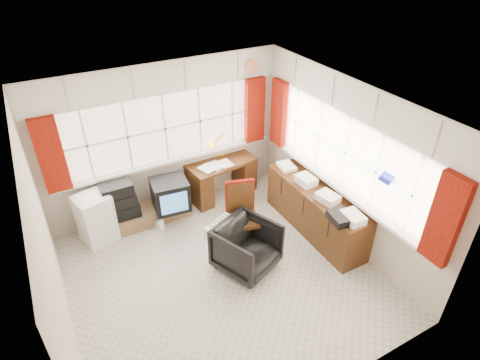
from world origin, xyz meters
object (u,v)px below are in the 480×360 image
object	(u,v)px
mini_fridge	(96,218)
tv_bench	(147,214)
task_chair	(241,213)
crt_tv	(170,194)
office_chair	(247,247)
radiator	(220,241)
desk	(222,176)
credenza	(315,210)
desk_lamp	(221,140)

from	to	relation	value
mini_fridge	tv_bench	bearing A→B (deg)	6.69
task_chair	tv_bench	bearing A→B (deg)	132.39
crt_tv	mini_fridge	world-z (taller)	mini_fridge
mini_fridge	office_chair	bearing A→B (deg)	-43.25
radiator	crt_tv	distance (m)	1.21
desk	radiator	distance (m)	1.58
office_chair	crt_tv	xyz separation A→B (m)	(-0.55, 1.54, 0.15)
desk	tv_bench	size ratio (longest dim) A/B	0.90
desk	office_chair	bearing A→B (deg)	-105.54
credenza	mini_fridge	xyz separation A→B (m)	(-3.08, 1.43, 0.01)
office_chair	crt_tv	bearing A→B (deg)	86.68
tv_bench	mini_fridge	size ratio (longest dim) A/B	1.75
desk	radiator	xyz separation A→B (m)	(-0.72, -1.40, -0.12)
desk_lamp	radiator	world-z (taller)	desk_lamp
office_chair	crt_tv	distance (m)	1.64
desk	tv_bench	world-z (taller)	desk
desk	desk_lamp	world-z (taller)	desk_lamp
office_chair	radiator	size ratio (longest dim) A/B	1.23
tv_bench	radiator	bearing A→B (deg)	-61.72
desk_lamp	crt_tv	size ratio (longest dim) A/B	0.71
radiator	crt_tv	xyz separation A→B (m)	(-0.33, 1.14, 0.24)
task_chair	tv_bench	xyz separation A→B (m)	(-1.11, 1.22, -0.44)
desk_lamp	mini_fridge	distance (m)	2.44
task_chair	credenza	world-z (taller)	task_chair
radiator	crt_tv	world-z (taller)	crt_tv
tv_bench	credenza	bearing A→B (deg)	-33.70
task_chair	radiator	bearing A→B (deg)	-165.86
credenza	tv_bench	size ratio (longest dim) A/B	1.43
desk_lamp	credenza	size ratio (longest dim) A/B	0.22
credenza	desk	bearing A→B (deg)	117.92
tv_bench	crt_tv	size ratio (longest dim) A/B	2.29
radiator	mini_fridge	world-z (taller)	mini_fridge
desk	radiator	world-z (taller)	desk
credenza	tv_bench	world-z (taller)	credenza
desk_lamp	crt_tv	world-z (taller)	desk_lamp
task_chair	desk	bearing A→B (deg)	76.30
office_chair	task_chair	bearing A→B (deg)	46.87
office_chair	mini_fridge	world-z (taller)	mini_fridge
task_chair	radiator	xyz separation A→B (m)	(-0.40, -0.10, -0.31)
desk_lamp	credenza	bearing A→B (deg)	-67.74
task_chair	office_chair	distance (m)	0.57
radiator	tv_bench	xyz separation A→B (m)	(-0.71, 1.32, -0.14)
desk_lamp	office_chair	size ratio (longest dim) A/B	0.55
task_chair	mini_fridge	world-z (taller)	task_chair
credenza	crt_tv	size ratio (longest dim) A/B	3.27
task_chair	crt_tv	bearing A→B (deg)	125.17
credenza	mini_fridge	world-z (taller)	credenza
desk_lamp	task_chair	bearing A→B (deg)	-105.56
radiator	tv_bench	size ratio (longest dim) A/B	0.46
desk	credenza	distance (m)	1.81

